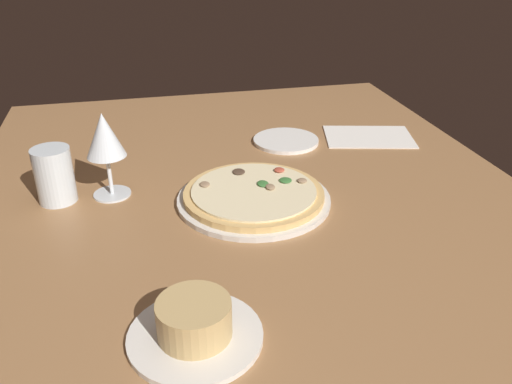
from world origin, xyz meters
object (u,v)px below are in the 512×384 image
at_px(water_glass, 55,178).
at_px(pizza_main, 254,196).
at_px(side_plate, 286,141).
at_px(ramekin_on_saucer, 195,325).
at_px(wine_glass_far, 105,138).
at_px(paper_menu, 369,137).

bearing_deg(water_glass, pizza_main, -103.65).
distance_m(pizza_main, side_plate, 0.31).
height_order(ramekin_on_saucer, water_glass, water_glass).
xyz_separation_m(wine_glass_far, water_glass, (-0.00, 0.10, -0.07)).
relative_size(water_glass, side_plate, 0.68).
bearing_deg(paper_menu, pizza_main, 140.56).
height_order(pizza_main, side_plate, pizza_main).
bearing_deg(wine_glass_far, paper_menu, -74.32).
distance_m(pizza_main, wine_glass_far, 0.30).
relative_size(wine_glass_far, paper_menu, 0.79).
bearing_deg(ramekin_on_saucer, side_plate, -25.62).
relative_size(ramekin_on_saucer, water_glass, 1.64).
bearing_deg(pizza_main, water_glass, 76.35).
height_order(pizza_main, wine_glass_far, wine_glass_far).
height_order(ramekin_on_saucer, wine_glass_far, wine_glass_far).
relative_size(wine_glass_far, water_glass, 1.57).
bearing_deg(side_plate, ramekin_on_saucer, 154.38).
bearing_deg(side_plate, water_glass, 110.29).
bearing_deg(side_plate, pizza_main, 152.79).
relative_size(ramekin_on_saucer, side_plate, 1.12).
relative_size(pizza_main, wine_glass_far, 1.74).
xyz_separation_m(pizza_main, paper_menu, (0.26, -0.35, -0.01)).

